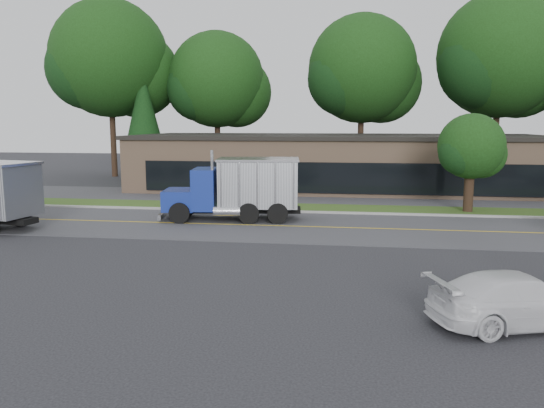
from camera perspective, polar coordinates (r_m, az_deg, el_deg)
The scene contains 15 objects.
ground at distance 18.58m, azimuth -0.97°, elevation -7.76°, with size 140.00×140.00×0.00m, color #38383E.
road at distance 27.25m, azimuth 2.02°, elevation -2.43°, with size 60.00×8.00×0.02m, color #56565B.
center_line at distance 27.25m, azimuth 2.02°, elevation -2.43°, with size 60.00×0.12×0.01m, color gold.
curb at distance 31.36m, azimuth 2.84°, elevation -0.95°, with size 60.00×0.30×0.12m, color #9E9E99.
grass_verge at distance 33.13m, azimuth 3.13°, elevation -0.43°, with size 60.00×3.40×0.03m, color #2E4B1A.
far_parking at distance 38.06m, azimuth 3.79°, elevation 0.76°, with size 60.00×7.00×0.02m, color #56565B.
strip_mall at distance 43.72m, azimuth 7.04°, elevation 4.38°, with size 32.00×12.00×4.00m, color #A17D62.
tree_far_a at distance 54.92m, azimuth -16.79°, elevation 14.18°, with size 11.89×11.19×16.95m.
tree_far_b at distance 53.36m, azimuth -5.77°, elevation 12.68°, with size 9.86×9.28×14.06m.
tree_far_c at distance 51.92m, azimuth 9.85°, elevation 13.59°, with size 10.73×10.10×15.31m.
tree_far_d at distance 52.72m, azimuth 23.48°, elevation 13.88°, with size 11.68×10.99×16.66m.
evergreen_left at distance 51.18m, azimuth -13.62°, elevation 8.92°, with size 4.52×4.52×10.27m.
tree_verge at distance 33.46m, azimuth 20.71°, elevation 5.49°, with size 4.09×3.85×5.83m.
dump_truck_blue at distance 28.84m, azimuth -3.49°, elevation 1.80°, with size 7.54×3.43×3.36m.
rally_car at distance 15.51m, azimuth 25.09°, elevation -9.28°, with size 1.96×4.83×1.40m, color silver.
Camera 1 is at (2.83, -17.58, 5.28)m, focal length 35.00 mm.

